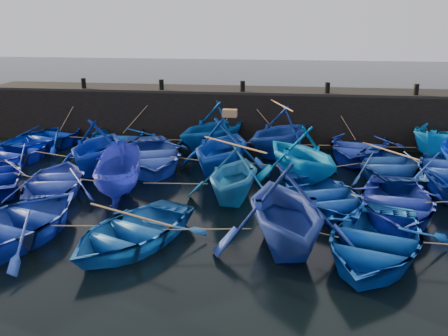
# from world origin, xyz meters

# --- Properties ---
(ground) EXTENTS (120.00, 120.00, 0.00)m
(ground) POSITION_xyz_m (0.00, 0.00, 0.00)
(ground) COLOR black
(ground) RESTS_ON ground
(quay_wall) EXTENTS (26.00, 2.50, 2.50)m
(quay_wall) POSITION_xyz_m (0.00, 10.50, 1.25)
(quay_wall) COLOR black
(quay_wall) RESTS_ON ground
(quay_top) EXTENTS (26.00, 2.50, 0.12)m
(quay_top) POSITION_xyz_m (0.00, 10.50, 2.56)
(quay_top) COLOR black
(quay_top) RESTS_ON quay_wall
(bollard_0) EXTENTS (0.24, 0.24, 0.50)m
(bollard_0) POSITION_xyz_m (-8.00, 9.60, 2.87)
(bollard_0) COLOR black
(bollard_0) RESTS_ON quay_top
(bollard_1) EXTENTS (0.24, 0.24, 0.50)m
(bollard_1) POSITION_xyz_m (-4.00, 9.60, 2.87)
(bollard_1) COLOR black
(bollard_1) RESTS_ON quay_top
(bollard_2) EXTENTS (0.24, 0.24, 0.50)m
(bollard_2) POSITION_xyz_m (0.00, 9.60, 2.87)
(bollard_2) COLOR black
(bollard_2) RESTS_ON quay_top
(bollard_3) EXTENTS (0.24, 0.24, 0.50)m
(bollard_3) POSITION_xyz_m (4.00, 9.60, 2.87)
(bollard_3) COLOR black
(bollard_3) RESTS_ON quay_top
(bollard_4) EXTENTS (0.24, 0.24, 0.50)m
(bollard_4) POSITION_xyz_m (8.00, 9.60, 2.87)
(bollard_4) COLOR black
(bollard_4) RESTS_ON quay_top
(boat_0) EXTENTS (4.76, 5.71, 1.02)m
(boat_0) POSITION_xyz_m (-9.18, 7.74, 0.51)
(boat_0) COLOR #0022A3
(boat_0) RESTS_ON ground
(boat_1) EXTENTS (4.07, 5.52, 1.11)m
(boat_1) POSITION_xyz_m (-5.83, 7.63, 0.55)
(boat_1) COLOR #063C96
(boat_1) RESTS_ON ground
(boat_2) EXTENTS (5.66, 5.87, 2.37)m
(boat_2) POSITION_xyz_m (-1.14, 7.91, 1.19)
(boat_2) COLOR #04428C
(boat_2) RESTS_ON ground
(boat_3) EXTENTS (5.50, 5.69, 2.29)m
(boat_3) POSITION_xyz_m (1.93, 7.67, 1.15)
(boat_3) COLOR #13379A
(boat_3) RESTS_ON ground
(boat_4) EXTENTS (5.07, 6.15, 1.11)m
(boat_4) POSITION_xyz_m (5.40, 7.81, 0.56)
(boat_4) COLOR #1A309A
(boat_4) RESTS_ON ground
(boat_5) EXTENTS (3.52, 4.86, 1.77)m
(boat_5) POSITION_xyz_m (8.78, 7.93, 0.88)
(boat_5) COLOR #0A6BBD
(boat_5) RESTS_ON ground
(boat_6) EXTENTS (4.06, 4.96, 0.90)m
(boat_6) POSITION_xyz_m (-9.33, 4.99, 0.45)
(boat_6) COLOR #182DBE
(boat_6) RESTS_ON ground
(boat_7) EXTENTS (3.73, 4.31, 2.23)m
(boat_7) POSITION_xyz_m (-5.26, 4.20, 1.12)
(boat_7) COLOR #062495
(boat_7) RESTS_ON ground
(boat_8) EXTENTS (5.76, 6.69, 1.17)m
(boat_8) POSITION_xyz_m (-3.40, 4.99, 0.58)
(boat_8) COLOR blue
(boat_8) RESTS_ON ground
(boat_9) EXTENTS (4.55, 5.06, 2.36)m
(boat_9) POSITION_xyz_m (-0.27, 4.58, 1.18)
(boat_9) COLOR #083697
(boat_9) RESTS_ON ground
(boat_10) EXTENTS (5.37, 5.53, 2.22)m
(boat_10) POSITION_xyz_m (2.85, 4.19, 1.11)
(boat_10) COLOR #0370CB
(boat_10) RESTS_ON ground
(boat_11) EXTENTS (4.07, 5.33, 1.03)m
(boat_11) POSITION_xyz_m (6.24, 5.18, 0.52)
(boat_11) COLOR navy
(boat_11) RESTS_ON ground
(boat_14) EXTENTS (3.97, 4.89, 0.89)m
(boat_14) POSITION_xyz_m (-5.83, 1.64, 0.45)
(boat_14) COLOR blue
(boat_14) RESTS_ON ground
(boat_15) EXTENTS (2.37, 4.28, 1.56)m
(boat_15) POSITION_xyz_m (-3.49, 1.54, 0.78)
(boat_15) COLOR #212B98
(boat_15) RESTS_ON ground
(boat_16) EXTENTS (3.62, 4.07, 1.95)m
(boat_16) POSITION_xyz_m (0.54, 1.75, 0.98)
(boat_16) COLOR #2371B4
(boat_16) RESTS_ON ground
(boat_17) EXTENTS (4.80, 5.53, 0.96)m
(boat_17) POSITION_xyz_m (3.52, 1.35, 0.48)
(boat_17) COLOR navy
(boat_17) RESTS_ON ground
(boat_18) EXTENTS (4.03, 5.25, 1.01)m
(boat_18) POSITION_xyz_m (5.76, 0.91, 0.51)
(boat_18) COLOR #2032B3
(boat_18) RESTS_ON ground
(boat_21) EXTENTS (4.98, 5.95, 1.06)m
(boat_21) POSITION_xyz_m (-5.16, -2.40, 0.53)
(boat_21) COLOR #1A3498
(boat_21) RESTS_ON ground
(boat_22) EXTENTS (4.60, 5.27, 0.91)m
(boat_22) POSITION_xyz_m (-1.82, -2.21, 0.46)
(boat_22) COLOR #175AB1
(boat_22) RESTS_ON ground
(boat_23) EXTENTS (4.87, 5.33, 2.38)m
(boat_23) POSITION_xyz_m (2.34, -1.82, 1.19)
(boat_23) COLOR navy
(boat_23) RESTS_ON ground
(boat_24) EXTENTS (4.88, 5.79, 1.03)m
(boat_24) POSITION_xyz_m (4.66, -2.06, 0.51)
(boat_24) COLOR #094397
(boat_24) RESTS_ON ground
(wooden_crate) EXTENTS (0.55, 0.35, 0.29)m
(wooden_crate) POSITION_xyz_m (0.03, 4.58, 2.50)
(wooden_crate) COLOR #956641
(wooden_crate) RESTS_ON boat_9
(mooring_ropes) EXTENTS (18.00, 11.94, 2.10)m
(mooring_ropes) POSITION_xyz_m (-0.19, 5.01, 0.88)
(mooring_ropes) COLOR tan
(mooring_ropes) RESTS_ON ground
(loose_oars) EXTENTS (10.32, 11.97, 1.44)m
(loose_oars) POSITION_xyz_m (1.72, 3.10, 1.58)
(loose_oars) COLOR #99724C
(loose_oars) RESTS_ON ground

